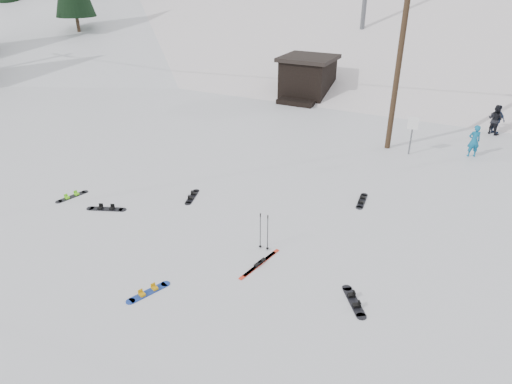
% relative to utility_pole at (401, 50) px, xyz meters
% --- Properties ---
extents(ground, '(200.00, 200.00, 0.00)m').
position_rel_utility_pole_xyz_m(ground, '(-2.00, -14.00, -4.68)').
color(ground, white).
rests_on(ground, ground).
extents(ski_slope, '(60.00, 85.24, 65.97)m').
position_rel_utility_pole_xyz_m(ski_slope, '(-2.00, 41.00, -16.68)').
color(ski_slope, white).
rests_on(ski_slope, ground).
extents(ridge_left, '(47.54, 95.03, 58.38)m').
position_rel_utility_pole_xyz_m(ridge_left, '(-38.00, 34.00, -15.68)').
color(ridge_left, white).
rests_on(ridge_left, ground).
extents(treeline_left, '(20.00, 64.00, 10.00)m').
position_rel_utility_pole_xyz_m(treeline_left, '(-36.00, 26.00, -4.68)').
color(treeline_left, black).
rests_on(treeline_left, ground).
extents(treeline_crest, '(50.00, 6.00, 10.00)m').
position_rel_utility_pole_xyz_m(treeline_crest, '(-2.00, 72.00, -4.68)').
color(treeline_crest, black).
rests_on(treeline_crest, ski_slope).
extents(utility_pole, '(2.00, 0.26, 9.00)m').
position_rel_utility_pole_xyz_m(utility_pole, '(0.00, 0.00, 0.00)').
color(utility_pole, '#3A2819').
rests_on(utility_pole, ground).
extents(trail_sign, '(0.50, 0.09, 1.85)m').
position_rel_utility_pole_xyz_m(trail_sign, '(1.10, -0.42, -3.41)').
color(trail_sign, '#595B60').
rests_on(trail_sign, ground).
extents(lift_hut, '(3.40, 4.10, 2.75)m').
position_rel_utility_pole_xyz_m(lift_hut, '(-7.00, 6.94, -3.32)').
color(lift_hut, black).
rests_on(lift_hut, ground).
extents(hero_snowboard, '(0.63, 1.29, 0.10)m').
position_rel_utility_pole_xyz_m(hero_snowboard, '(-3.39, -14.21, -4.66)').
color(hero_snowboard, '#193AA4').
rests_on(hero_snowboard, ground).
extents(hero_skis, '(0.45, 1.90, 0.10)m').
position_rel_utility_pole_xyz_m(hero_skis, '(-1.24, -11.62, -4.65)').
color(hero_skis, red).
rests_on(hero_skis, ground).
extents(ski_poles, '(0.35, 0.09, 1.26)m').
position_rel_utility_pole_xyz_m(ski_poles, '(-1.50, -10.82, -4.03)').
color(ski_poles, black).
rests_on(ski_poles, ground).
extents(board_scatter_a, '(1.42, 0.74, 0.11)m').
position_rel_utility_pole_xyz_m(board_scatter_a, '(-7.85, -11.12, -4.65)').
color(board_scatter_a, black).
rests_on(board_scatter_a, ground).
extents(board_scatter_b, '(0.58, 1.30, 0.09)m').
position_rel_utility_pole_xyz_m(board_scatter_b, '(-5.58, -8.85, -4.66)').
color(board_scatter_b, black).
rests_on(board_scatter_b, ground).
extents(board_scatter_c, '(0.51, 1.34, 0.10)m').
position_rel_utility_pole_xyz_m(board_scatter_c, '(-9.77, -10.96, -4.66)').
color(board_scatter_c, black).
rests_on(board_scatter_c, ground).
extents(board_scatter_d, '(0.94, 1.22, 0.10)m').
position_rel_utility_pole_xyz_m(board_scatter_d, '(1.78, -12.01, -4.65)').
color(board_scatter_d, black).
rests_on(board_scatter_d, ground).
extents(board_scatter_f, '(0.39, 1.41, 0.10)m').
position_rel_utility_pole_xyz_m(board_scatter_f, '(0.42, -6.19, -4.66)').
color(board_scatter_f, black).
rests_on(board_scatter_f, ground).
extents(skier_teal, '(0.66, 0.56, 1.53)m').
position_rel_utility_pole_xyz_m(skier_teal, '(3.77, 0.66, -3.92)').
color(skier_teal, '#0E6591').
rests_on(skier_teal, ground).
extents(skier_dark, '(0.96, 0.89, 1.58)m').
position_rel_utility_pole_xyz_m(skier_dark, '(4.52, 4.63, -3.89)').
color(skier_dark, black).
rests_on(skier_dark, ground).
extents(skier_navy, '(0.94, 0.85, 1.54)m').
position_rel_utility_pole_xyz_m(skier_navy, '(4.62, 4.75, -3.91)').
color(skier_navy, '#1B2845').
rests_on(skier_navy, ground).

